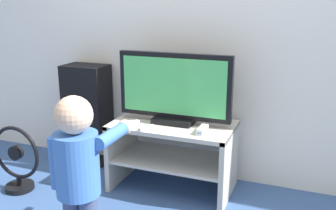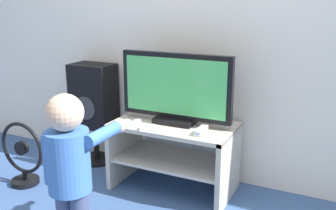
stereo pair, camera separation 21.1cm
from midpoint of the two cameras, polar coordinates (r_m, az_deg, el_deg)
The scene contains 10 objects.
ground_plane at distance 2.81m, azimuth -3.41°, elevation -14.68°, with size 16.00×16.00×0.00m, color #38568C.
wall_back at distance 2.98m, azimuth 1.07°, elevation 13.42°, with size 10.00×0.06×2.60m.
tv_stand at distance 2.87m, azimuth -1.37°, elevation -6.39°, with size 0.91×0.52×0.53m.
television at distance 2.75m, azimuth -1.24°, elevation 2.40°, with size 0.86×0.20×0.53m.
game_console at distance 2.61m, azimuth 2.95°, elevation -3.83°, with size 0.05×0.16×0.04m.
remote_primary at distance 2.80m, azimuth -7.69°, elevation -2.79°, with size 0.08×0.13×0.03m.
remote_secondary at distance 2.68m, azimuth -5.51°, elevation -3.52°, with size 0.09×0.13×0.03m.
child at distance 2.13m, azimuth -16.25°, elevation -8.81°, with size 0.36×0.52×0.94m.
speaker_tower at distance 3.33m, azimuth -14.02°, elevation 0.63°, with size 0.37×0.33×0.89m.
floor_fan at distance 3.14m, azimuth -23.86°, elevation -7.93°, with size 0.42×0.22×0.52m.
Camera 1 is at (0.93, -2.24, 1.41)m, focal length 40.00 mm.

